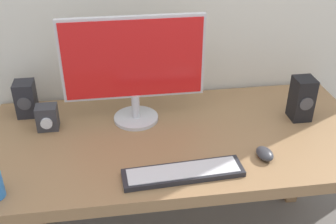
{
  "coord_description": "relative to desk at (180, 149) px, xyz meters",
  "views": [
    {
      "loc": [
        -0.26,
        -1.46,
        1.74
      ],
      "look_at": [
        -0.05,
        0.0,
        0.87
      ],
      "focal_mm": 43.72,
      "sensor_mm": 36.0,
      "label": 1
    }
  ],
  "objects": [
    {
      "name": "desk",
      "position": [
        0.0,
        0.0,
        0.0
      ],
      "size": [
        1.66,
        0.79,
        0.75
      ],
      "color": "#936D47",
      "rests_on": "ground_plane"
    },
    {
      "name": "mouse",
      "position": [
        0.3,
        -0.21,
        0.1
      ],
      "size": [
        0.07,
        0.1,
        0.04
      ],
      "primitive_type": "ellipsoid",
      "rotation": [
        0.0,
        0.0,
        0.16
      ],
      "color": "#333338",
      "rests_on": "desk"
    },
    {
      "name": "keyboard_primary",
      "position": [
        -0.04,
        -0.27,
        0.09
      ],
      "size": [
        0.46,
        0.14,
        0.02
      ],
      "color": "#232328",
      "rests_on": "desk"
    },
    {
      "name": "audio_controller",
      "position": [
        -0.57,
        0.14,
        0.13
      ],
      "size": [
        0.09,
        0.09,
        0.11
      ],
      "color": "#333338",
      "rests_on": "desk"
    },
    {
      "name": "monitor",
      "position": [
        -0.18,
        0.16,
        0.35
      ],
      "size": [
        0.62,
        0.2,
        0.48
      ],
      "color": "silver",
      "rests_on": "desk"
    },
    {
      "name": "speaker_left",
      "position": [
        -0.68,
        0.27,
        0.16
      ],
      "size": [
        0.09,
        0.1,
        0.17
      ],
      "color": "#232328",
      "rests_on": "desk"
    },
    {
      "name": "speaker_right",
      "position": [
        0.57,
        0.06,
        0.18
      ],
      "size": [
        0.09,
        0.1,
        0.2
      ],
      "color": "black",
      "rests_on": "desk"
    }
  ]
}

